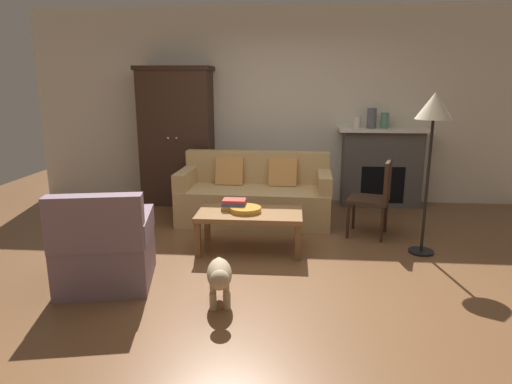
{
  "coord_description": "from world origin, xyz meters",
  "views": [
    {
      "loc": [
        0.27,
        -4.15,
        1.74
      ],
      "look_at": [
        -0.13,
        0.7,
        0.55
      ],
      "focal_mm": 31.37,
      "sensor_mm": 36.0,
      "label": 1
    }
  ],
  "objects": [
    {
      "name": "ground_plane",
      "position": [
        0.0,
        0.0,
        0.0
      ],
      "size": [
        9.6,
        9.6,
        0.0
      ],
      "primitive_type": "plane",
      "color": "brown"
    },
    {
      "name": "back_wall",
      "position": [
        0.0,
        2.55,
        1.4
      ],
      "size": [
        7.2,
        0.1,
        2.8
      ],
      "primitive_type": "cube",
      "color": "silver",
      "rests_on": "ground"
    },
    {
      "name": "fireplace",
      "position": [
        1.55,
        2.3,
        0.57
      ],
      "size": [
        1.26,
        0.48,
        1.12
      ],
      "color": "#4C4947",
      "rests_on": "ground"
    },
    {
      "name": "armoire",
      "position": [
        -1.4,
        2.22,
        0.99
      ],
      "size": [
        1.06,
        0.57,
        1.97
      ],
      "color": "#382319",
      "rests_on": "ground"
    },
    {
      "name": "couch",
      "position": [
        -0.2,
        1.42,
        0.32
      ],
      "size": [
        1.94,
        0.9,
        0.86
      ],
      "color": "tan",
      "rests_on": "ground"
    },
    {
      "name": "coffee_table",
      "position": [
        -0.16,
        0.35,
        0.37
      ],
      "size": [
        1.1,
        0.6,
        0.42
      ],
      "color": "olive",
      "rests_on": "ground"
    },
    {
      "name": "fruit_bowl",
      "position": [
        -0.21,
        0.34,
        0.45
      ],
      "size": [
        0.33,
        0.33,
        0.05
      ],
      "primitive_type": "cylinder",
      "color": "orange",
      "rests_on": "coffee_table"
    },
    {
      "name": "book_stack",
      "position": [
        -0.34,
        0.42,
        0.48
      ],
      "size": [
        0.26,
        0.2,
        0.11
      ],
      "color": "gold",
      "rests_on": "coffee_table"
    },
    {
      "name": "mantel_vase_cream",
      "position": [
        1.17,
        2.28,
        1.2
      ],
      "size": [
        0.11,
        0.11,
        0.16
      ],
      "primitive_type": "cylinder",
      "color": "beige",
      "rests_on": "fireplace"
    },
    {
      "name": "mantel_vase_slate",
      "position": [
        1.37,
        2.28,
        1.26
      ],
      "size": [
        0.13,
        0.13,
        0.28
      ],
      "primitive_type": "cylinder",
      "color": "#565B66",
      "rests_on": "fireplace"
    },
    {
      "name": "mantel_vase_jade",
      "position": [
        1.55,
        2.28,
        1.23
      ],
      "size": [
        0.11,
        0.11,
        0.22
      ],
      "primitive_type": "cylinder",
      "color": "slate",
      "rests_on": "fireplace"
    },
    {
      "name": "armchair_near_left",
      "position": [
        -1.34,
        -0.61,
        0.32
      ],
      "size": [
        0.9,
        0.91,
        0.88
      ],
      "color": "gray",
      "rests_on": "ground"
    },
    {
      "name": "side_chair_wooden",
      "position": [
        1.24,
        0.9,
        0.51
      ],
      "size": [
        0.55,
        0.55,
        0.9
      ],
      "color": "#382319",
      "rests_on": "ground"
    },
    {
      "name": "floor_lamp",
      "position": [
        1.65,
        0.4,
        1.43
      ],
      "size": [
        0.36,
        0.36,
        1.65
      ],
      "color": "black",
      "rests_on": "ground"
    },
    {
      "name": "dog",
      "position": [
        -0.29,
        -0.9,
        0.25
      ],
      "size": [
        0.27,
        0.57,
        0.39
      ],
      "color": "tan",
      "rests_on": "ground"
    }
  ]
}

